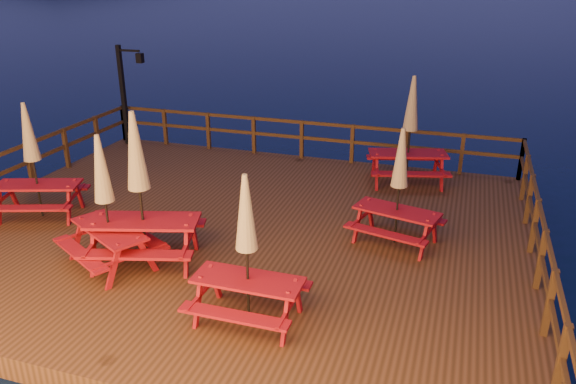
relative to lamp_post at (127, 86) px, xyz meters
name	(u,v)px	position (x,y,z in m)	size (l,w,h in m)	color
ground	(237,243)	(5.39, -4.55, -2.20)	(500.00, 500.00, 0.00)	#051531
deck	(236,235)	(5.39, -4.55, -2.00)	(12.00, 10.00, 0.40)	#442A15
deck_piles	(237,255)	(5.39, -4.55, -2.50)	(11.44, 9.44, 1.40)	#3C2813
railing	(264,166)	(5.39, -2.77, -1.03)	(11.80, 9.75, 1.10)	#3C2813
lamp_post	(127,86)	(0.00, 0.00, 0.00)	(0.85, 0.18, 3.00)	black
picnic_table_0	(139,187)	(4.42, -6.49, -0.31)	(2.39, 2.14, 2.86)	maroon
picnic_table_1	(399,185)	(8.70, -4.27, -0.58)	(1.92, 1.71, 2.35)	maroon
picnic_table_2	(410,129)	(8.50, -0.86, -0.38)	(2.25, 2.02, 2.72)	maroon
picnic_table_3	(247,248)	(6.91, -7.62, -0.54)	(1.68, 1.38, 2.41)	maroon
picnic_table_4	(105,200)	(3.88, -6.78, -0.50)	(2.21, 2.09, 2.49)	maroon
picnic_table_5	(33,159)	(1.12, -5.38, -0.48)	(2.15, 1.95, 2.54)	maroon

